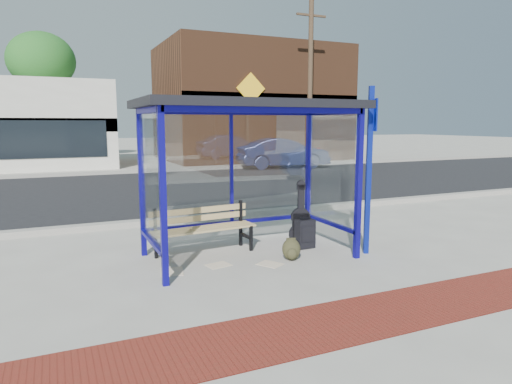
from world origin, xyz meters
name	(u,v)px	position (x,y,z in m)	size (l,w,h in m)	color
ground	(249,256)	(0.00, 0.00, 0.00)	(120.00, 120.00, 0.00)	#B2ADA0
brick_paver_strip	(345,321)	(0.00, -2.60, 0.01)	(60.00, 1.00, 0.01)	maroon
curb_near	(196,218)	(0.00, 2.90, 0.06)	(60.00, 0.25, 0.12)	gray
street_asphalt	(150,190)	(0.00, 8.00, 0.00)	(60.00, 10.00, 0.00)	black
curb_far	(126,172)	(0.00, 13.10, 0.06)	(60.00, 0.25, 0.12)	gray
far_sidewalk	(120,169)	(0.00, 15.00, 0.00)	(60.00, 4.00, 0.01)	#B2ADA0
bus_shelter	(247,124)	(0.00, 0.07, 2.07)	(3.30, 1.80, 2.42)	#110C8D
storefront_brown	(250,104)	(8.00, 18.49, 3.20)	(10.00, 7.08, 6.40)	#59331E
tree_mid	(41,61)	(-3.00, 22.00, 5.45)	(3.60, 3.60, 7.03)	#4C3826
tree_right	(290,74)	(12.50, 22.00, 5.45)	(3.60, 3.60, 7.03)	#4C3826
utility_pole_east	(310,81)	(9.00, 13.40, 4.11)	(1.60, 0.24, 8.00)	#4C3826
bench	(203,226)	(-0.61, 0.46, 0.45)	(1.71, 0.57, 0.79)	black
guitar_bag	(301,223)	(1.06, 0.24, 0.39)	(0.40, 0.23, 1.06)	black
suitcase	(305,234)	(1.05, 0.07, 0.25)	(0.31, 0.21, 0.53)	black
backpack	(291,250)	(0.52, -0.43, 0.16)	(0.34, 0.32, 0.34)	#2C2A18
sign_post	(370,161)	(1.81, -0.60, 1.49)	(0.17, 0.32, 2.65)	#0E1F9A
newspaper_a	(172,272)	(-1.30, -0.24, 0.00)	(0.40, 0.32, 0.01)	white
newspaper_b	(270,264)	(0.13, -0.50, 0.00)	(0.35, 0.28, 0.01)	white
newspaper_c	(218,265)	(-0.59, -0.23, 0.00)	(0.34, 0.27, 0.01)	white
parked_car	(283,153)	(7.10, 12.53, 0.69)	(1.47, 4.20, 1.38)	#1B234D
fire_hydrant	(318,155)	(10.00, 14.13, 0.44)	(0.36, 0.24, 0.80)	#B90D10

